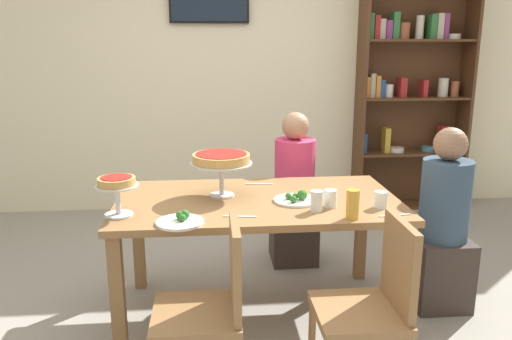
{
  "coord_description": "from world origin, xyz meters",
  "views": [
    {
      "loc": [
        -0.27,
        -2.84,
        1.63
      ],
      "look_at": [
        0.0,
        0.1,
        0.89
      ],
      "focal_mm": 35.35,
      "sensor_mm": 36.0,
      "label": 1
    }
  ],
  "objects_px": {
    "chair_near_right": "(374,301)",
    "chair_near_left": "(212,303)",
    "dining_table": "(258,213)",
    "bookshelf": "(411,93)",
    "beer_glass_amber_tall": "(353,204)",
    "cutlery_fork_near": "(259,184)",
    "diner_far_right": "(294,199)",
    "cutlery_knife_near": "(395,215)",
    "water_glass_clear_far": "(317,201)",
    "salad_plate_far_diner": "(296,199)",
    "salad_plate_near_diner": "(180,221)",
    "diner_head_east": "(442,232)",
    "cutlery_fork_far": "(240,216)",
    "deep_dish_pizza_stand": "(221,161)",
    "water_glass_clear_near": "(381,200)",
    "water_glass_clear_spare": "(330,199)",
    "personal_pizza_stand": "(117,187)"
  },
  "relations": [
    {
      "from": "chair_near_right",
      "to": "chair_near_left",
      "type": "relative_size",
      "value": 1.0
    },
    {
      "from": "dining_table",
      "to": "bookshelf",
      "type": "distance_m",
      "value": 2.7
    },
    {
      "from": "beer_glass_amber_tall",
      "to": "cutlery_fork_near",
      "type": "xyz_separation_m",
      "value": [
        -0.42,
        0.71,
        -0.08
      ]
    },
    {
      "from": "diner_far_right",
      "to": "chair_near_right",
      "type": "relative_size",
      "value": 1.32
    },
    {
      "from": "bookshelf",
      "to": "dining_table",
      "type": "bearing_deg",
      "value": -130.53
    },
    {
      "from": "chair_near_right",
      "to": "cutlery_knife_near",
      "type": "xyz_separation_m",
      "value": [
        0.24,
        0.43,
        0.26
      ]
    },
    {
      "from": "bookshelf",
      "to": "water_glass_clear_far",
      "type": "height_order",
      "value": "bookshelf"
    },
    {
      "from": "beer_glass_amber_tall",
      "to": "water_glass_clear_far",
      "type": "relative_size",
      "value": 1.37
    },
    {
      "from": "chair_near_right",
      "to": "salad_plate_far_diner",
      "type": "xyz_separation_m",
      "value": [
        -0.24,
        0.72,
        0.27
      ]
    },
    {
      "from": "water_glass_clear_far",
      "to": "beer_glass_amber_tall",
      "type": "bearing_deg",
      "value": -41.32
    },
    {
      "from": "salad_plate_near_diner",
      "to": "cutlery_knife_near",
      "type": "distance_m",
      "value": 1.13
    },
    {
      "from": "diner_head_east",
      "to": "cutlery_fork_far",
      "type": "height_order",
      "value": "diner_head_east"
    },
    {
      "from": "diner_head_east",
      "to": "cutlery_fork_near",
      "type": "bearing_deg",
      "value": -16.0
    },
    {
      "from": "deep_dish_pizza_stand",
      "to": "dining_table",
      "type": "bearing_deg",
      "value": -19.34
    },
    {
      "from": "cutlery_fork_near",
      "to": "cutlery_knife_near",
      "type": "xyz_separation_m",
      "value": [
        0.66,
        -0.68,
        0.0
      ]
    },
    {
      "from": "salad_plate_near_diner",
      "to": "chair_near_right",
      "type": "bearing_deg",
      "value": -25.42
    },
    {
      "from": "chair_near_left",
      "to": "water_glass_clear_near",
      "type": "xyz_separation_m",
      "value": [
        0.95,
        0.53,
        0.3
      ]
    },
    {
      "from": "diner_head_east",
      "to": "beer_glass_amber_tall",
      "type": "distance_m",
      "value": 0.86
    },
    {
      "from": "bookshelf",
      "to": "diner_head_east",
      "type": "distance_m",
      "value": 2.21
    },
    {
      "from": "chair_near_left",
      "to": "water_glass_clear_near",
      "type": "bearing_deg",
      "value": -61.12
    },
    {
      "from": "bookshelf",
      "to": "water_glass_clear_spare",
      "type": "relative_size",
      "value": 22.1
    },
    {
      "from": "dining_table",
      "to": "personal_pizza_stand",
      "type": "distance_m",
      "value": 0.84
    },
    {
      "from": "chair_near_right",
      "to": "personal_pizza_stand",
      "type": "distance_m",
      "value": 1.41
    },
    {
      "from": "diner_head_east",
      "to": "chair_near_right",
      "type": "distance_m",
      "value": 1.06
    },
    {
      "from": "chair_near_right",
      "to": "water_glass_clear_spare",
      "type": "distance_m",
      "value": 0.68
    },
    {
      "from": "water_glass_clear_near",
      "to": "deep_dish_pizza_stand",
      "type": "bearing_deg",
      "value": 161.0
    },
    {
      "from": "water_glass_clear_near",
      "to": "water_glass_clear_spare",
      "type": "distance_m",
      "value": 0.28
    },
    {
      "from": "chair_near_left",
      "to": "chair_near_right",
      "type": "bearing_deg",
      "value": -93.88
    },
    {
      "from": "diner_far_right",
      "to": "deep_dish_pizza_stand",
      "type": "distance_m",
      "value": 1.0
    },
    {
      "from": "deep_dish_pizza_stand",
      "to": "cutlery_fork_near",
      "type": "height_order",
      "value": "deep_dish_pizza_stand"
    },
    {
      "from": "diner_far_right",
      "to": "salad_plate_near_diner",
      "type": "bearing_deg",
      "value": -34.66
    },
    {
      "from": "chair_near_left",
      "to": "water_glass_clear_spare",
      "type": "xyz_separation_m",
      "value": [
        0.67,
        0.56,
        0.3
      ]
    },
    {
      "from": "water_glass_clear_spare",
      "to": "cutlery_fork_far",
      "type": "height_order",
      "value": "water_glass_clear_spare"
    },
    {
      "from": "diner_head_east",
      "to": "chair_near_left",
      "type": "height_order",
      "value": "diner_head_east"
    },
    {
      "from": "salad_plate_far_diner",
      "to": "chair_near_right",
      "type": "bearing_deg",
      "value": -71.58
    },
    {
      "from": "bookshelf",
      "to": "salad_plate_far_diner",
      "type": "relative_size",
      "value": 8.63
    },
    {
      "from": "diner_far_right",
      "to": "chair_near_right",
      "type": "height_order",
      "value": "diner_far_right"
    },
    {
      "from": "bookshelf",
      "to": "cutlery_fork_far",
      "type": "relative_size",
      "value": 12.29
    },
    {
      "from": "bookshelf",
      "to": "chair_near_left",
      "type": "xyz_separation_m",
      "value": [
        -2.01,
        -2.77,
        -0.67
      ]
    },
    {
      "from": "chair_near_right",
      "to": "beer_glass_amber_tall",
      "type": "xyz_separation_m",
      "value": [
        0.0,
        0.41,
        0.33
      ]
    },
    {
      "from": "cutlery_knife_near",
      "to": "chair_near_left",
      "type": "bearing_deg",
      "value": -166.1
    },
    {
      "from": "dining_table",
      "to": "deep_dish_pizza_stand",
      "type": "height_order",
      "value": "deep_dish_pizza_stand"
    },
    {
      "from": "deep_dish_pizza_stand",
      "to": "water_glass_clear_far",
      "type": "relative_size",
      "value": 3.21
    },
    {
      "from": "deep_dish_pizza_stand",
      "to": "cutlery_fork_near",
      "type": "xyz_separation_m",
      "value": [
        0.25,
        0.24,
        -0.22
      ]
    },
    {
      "from": "beer_glass_amber_tall",
      "to": "diner_head_east",
      "type": "bearing_deg",
      "value": 29.1
    },
    {
      "from": "deep_dish_pizza_stand",
      "to": "water_glass_clear_near",
      "type": "relative_size",
      "value": 4.0
    },
    {
      "from": "personal_pizza_stand",
      "to": "cutlery_knife_near",
      "type": "distance_m",
      "value": 1.48
    },
    {
      "from": "water_glass_clear_spare",
      "to": "cutlery_fork_near",
      "type": "bearing_deg",
      "value": 124.76
    },
    {
      "from": "water_glass_clear_spare",
      "to": "cutlery_fork_near",
      "type": "xyz_separation_m",
      "value": [
        -0.35,
        0.51,
        -0.05
      ]
    },
    {
      "from": "dining_table",
      "to": "cutlery_fork_far",
      "type": "distance_m",
      "value": 0.35
    }
  ]
}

